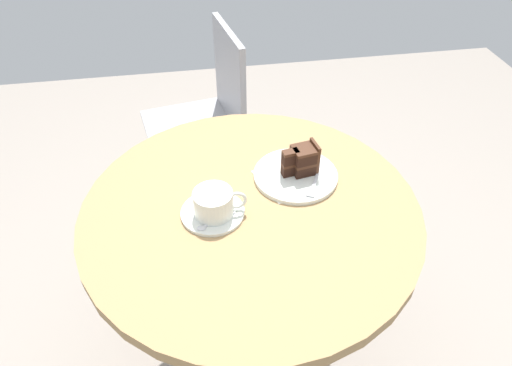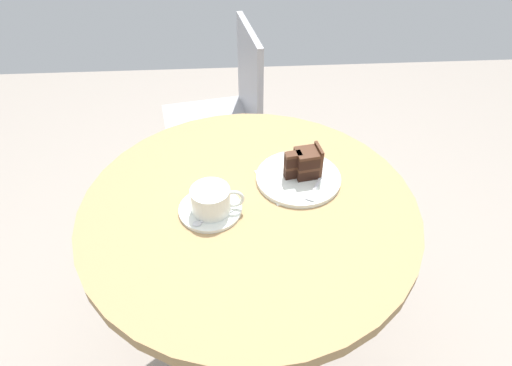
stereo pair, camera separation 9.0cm
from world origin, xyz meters
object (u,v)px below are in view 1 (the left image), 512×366
at_px(fork, 314,184).
at_px(cafe_chair, 210,111).
at_px(coffee_cup, 214,202).
at_px(saucer, 213,212).
at_px(cake_slice, 302,160).
at_px(teaspoon, 212,223).
at_px(napkin, 291,177).
at_px(cake_plate, 296,175).

relative_size(fork, cafe_chair, 0.15).
bearing_deg(coffee_cup, saucer, 135.31).
distance_m(cake_slice, cafe_chair, 0.80).
bearing_deg(teaspoon, fork, 173.97).
distance_m(teaspoon, cafe_chair, 0.91).
bearing_deg(cake_slice, napkin, -166.48).
bearing_deg(cake_plate, cafe_chair, 104.38).
distance_m(teaspoon, fork, 0.29).
height_order(saucer, napkin, saucer).
bearing_deg(saucer, cake_slice, 23.71).
distance_m(cake_plate, cafe_chair, 0.78).
distance_m(cake_plate, fork, 0.07).
bearing_deg(saucer, cake_plate, 24.00).
height_order(cake_plate, cake_slice, cake_slice).
bearing_deg(napkin, fork, -47.80).
bearing_deg(saucer, cafe_chair, 86.53).
bearing_deg(coffee_cup, fork, 11.78).
bearing_deg(fork, coffee_cup, -50.94).
height_order(teaspoon, fork, fork).
bearing_deg(fork, cake_slice, -135.30).
xyz_separation_m(saucer, coffee_cup, (0.01, -0.01, 0.04)).
xyz_separation_m(teaspoon, fork, (0.28, 0.09, 0.00)).
xyz_separation_m(fork, napkin, (-0.05, 0.05, -0.01)).
bearing_deg(cafe_chair, cake_plate, 4.39).
relative_size(coffee_cup, cake_slice, 1.31).
relative_size(coffee_cup, cake_plate, 0.58).
height_order(coffee_cup, napkin, coffee_cup).
height_order(coffee_cup, fork, coffee_cup).
xyz_separation_m(saucer, teaspoon, (-0.01, -0.04, 0.01)).
bearing_deg(napkin, coffee_cup, -153.40).
distance_m(teaspoon, cake_slice, 0.31).
bearing_deg(cafe_chair, fork, 5.93).
bearing_deg(napkin, cafe_chair, 103.45).
height_order(coffee_cup, cake_plate, coffee_cup).
xyz_separation_m(coffee_cup, cake_slice, (0.25, 0.12, 0.01)).
bearing_deg(cake_slice, cafe_chair, 105.79).
relative_size(saucer, napkin, 0.77).
distance_m(teaspoon, napkin, 0.27).
xyz_separation_m(saucer, cafe_chair, (0.05, 0.83, -0.23)).
distance_m(napkin, cafe_chair, 0.78).
bearing_deg(teaspoon, coffee_cup, -131.33).
height_order(saucer, coffee_cup, coffee_cup).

